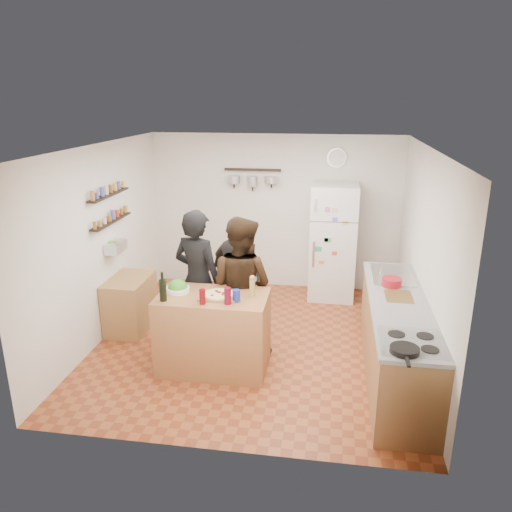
% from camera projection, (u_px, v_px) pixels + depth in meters
% --- Properties ---
extents(room_shell, '(4.20, 4.20, 4.20)m').
position_uv_depth(room_shell, '(259.00, 242.00, 6.48)').
color(room_shell, brown).
rests_on(room_shell, ground).
extents(prep_island, '(1.25, 0.72, 0.91)m').
position_uv_depth(prep_island, '(213.00, 332.00, 5.77)').
color(prep_island, '#945B36').
rests_on(prep_island, floor).
extents(pizza_board, '(0.42, 0.34, 0.02)m').
position_uv_depth(pizza_board, '(219.00, 296.00, 5.60)').
color(pizza_board, brown).
rests_on(pizza_board, prep_island).
extents(pizza, '(0.34, 0.34, 0.02)m').
position_uv_depth(pizza, '(219.00, 294.00, 5.59)').
color(pizza, beige).
rests_on(pizza, pizza_board).
extents(salad_bowl, '(0.27, 0.27, 0.05)m').
position_uv_depth(salad_bowl, '(178.00, 290.00, 5.73)').
color(salad_bowl, white).
rests_on(salad_bowl, prep_island).
extents(wine_bottle, '(0.08, 0.08, 0.24)m').
position_uv_depth(wine_bottle, '(163.00, 290.00, 5.46)').
color(wine_bottle, black).
rests_on(wine_bottle, prep_island).
extents(wine_glass_near, '(0.07, 0.07, 0.17)m').
position_uv_depth(wine_glass_near, '(202.00, 297.00, 5.39)').
color(wine_glass_near, '#58070C').
rests_on(wine_glass_near, prep_island).
extents(wine_glass_far, '(0.08, 0.08, 0.19)m').
position_uv_depth(wine_glass_far, '(228.00, 296.00, 5.38)').
color(wine_glass_far, '#590718').
rests_on(wine_glass_far, prep_island).
extents(pepper_mill, '(0.06, 0.06, 0.20)m').
position_uv_depth(pepper_mill, '(252.00, 288.00, 5.58)').
color(pepper_mill, '#9E7D42').
rests_on(pepper_mill, prep_island).
extents(salt_canister, '(0.08, 0.08, 0.13)m').
position_uv_depth(salt_canister, '(236.00, 296.00, 5.45)').
color(salt_canister, navy).
rests_on(salt_canister, prep_island).
extents(person_left, '(0.76, 0.62, 1.78)m').
position_uv_depth(person_left, '(198.00, 280.00, 6.16)').
color(person_left, black).
rests_on(person_left, floor).
extents(person_center, '(1.02, 0.93, 1.72)m').
position_uv_depth(person_center, '(241.00, 286.00, 6.06)').
color(person_center, black).
rests_on(person_center, floor).
extents(person_back, '(0.99, 0.86, 1.59)m').
position_uv_depth(person_back, '(237.00, 276.00, 6.58)').
color(person_back, '#2D2A28').
rests_on(person_back, floor).
extents(counter_run, '(0.63, 2.63, 0.90)m').
position_uv_depth(counter_run, '(397.00, 340.00, 5.59)').
color(counter_run, '#9E7042').
rests_on(counter_run, floor).
extents(stove_top, '(0.60, 0.62, 0.02)m').
position_uv_depth(stove_top, '(413.00, 343.00, 4.56)').
color(stove_top, white).
rests_on(stove_top, counter_run).
extents(skillet, '(0.26, 0.26, 0.05)m').
position_uv_depth(skillet, '(405.00, 350.00, 4.36)').
color(skillet, black).
rests_on(skillet, stove_top).
extents(sink, '(0.50, 0.80, 0.03)m').
position_uv_depth(sink, '(392.00, 275.00, 6.25)').
color(sink, silver).
rests_on(sink, counter_run).
extents(cutting_board, '(0.30, 0.40, 0.02)m').
position_uv_depth(cutting_board, '(399.00, 297.00, 5.59)').
color(cutting_board, brown).
rests_on(cutting_board, counter_run).
extents(red_bowl, '(0.23, 0.23, 0.10)m').
position_uv_depth(red_bowl, '(392.00, 282.00, 5.88)').
color(red_bowl, '#A51221').
rests_on(red_bowl, counter_run).
extents(fridge, '(0.70, 0.68, 1.80)m').
position_uv_depth(fridge, '(333.00, 242.00, 7.73)').
color(fridge, white).
rests_on(fridge, floor).
extents(wall_clock, '(0.30, 0.03, 0.30)m').
position_uv_depth(wall_clock, '(337.00, 158.00, 7.65)').
color(wall_clock, silver).
rests_on(wall_clock, back_wall).
extents(spice_shelf_lower, '(0.12, 1.00, 0.02)m').
position_uv_depth(spice_shelf_lower, '(111.00, 221.00, 6.51)').
color(spice_shelf_lower, black).
rests_on(spice_shelf_lower, left_wall).
extents(spice_shelf_upper, '(0.12, 1.00, 0.02)m').
position_uv_depth(spice_shelf_upper, '(109.00, 195.00, 6.40)').
color(spice_shelf_upper, black).
rests_on(spice_shelf_upper, left_wall).
extents(produce_basket, '(0.18, 0.35, 0.14)m').
position_uv_depth(produce_basket, '(116.00, 247.00, 6.61)').
color(produce_basket, silver).
rests_on(produce_basket, left_wall).
extents(side_table, '(0.50, 0.80, 0.73)m').
position_uv_depth(side_table, '(130.00, 304.00, 6.78)').
color(side_table, '#A77A46').
rests_on(side_table, floor).
extents(pot_rack, '(0.90, 0.04, 0.04)m').
position_uv_depth(pot_rack, '(253.00, 170.00, 7.83)').
color(pot_rack, black).
rests_on(pot_rack, back_wall).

